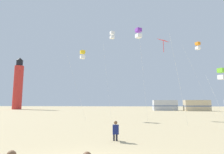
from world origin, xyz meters
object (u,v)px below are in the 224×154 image
at_px(kite_flyer_standing, 116,130).
at_px(kite_box_white, 112,35).
at_px(kite_box_violet, 138,33).
at_px(rv_van_tan, 197,105).
at_px(kite_box_orange, 198,46).
at_px(kite_box_lime, 222,74).
at_px(kite_diamond_scarlet, 164,43).
at_px(kite_box_gold, 83,55).
at_px(lighthouse_distant, 18,85).
at_px(rv_van_silver, 165,105).

xyz_separation_m(kite_flyer_standing, kite_box_white, (-1.60, 17.56, 12.13)).
distance_m(kite_box_violet, rv_van_tan, 35.07).
bearing_deg(kite_box_orange, kite_box_lime, -98.37).
distance_m(kite_diamond_scarlet, kite_box_gold, 12.03).
bearing_deg(lighthouse_distant, kite_box_violet, -44.90).
relative_size(kite_diamond_scarlet, kite_box_lime, 1.50).
bearing_deg(rv_van_silver, kite_box_orange, -91.99).
bearing_deg(kite_box_lime, kite_box_orange, 81.63).
xyz_separation_m(kite_box_lime, rv_van_silver, (0.60, 33.12, -3.70)).
bearing_deg(lighthouse_distant, kite_box_lime, -40.30).
bearing_deg(kite_box_orange, kite_box_white, -176.67).
bearing_deg(rv_van_silver, kite_box_gold, -124.49).
height_order(kite_diamond_scarlet, rv_van_tan, kite_diamond_scarlet).
bearing_deg(rv_van_tan, kite_flyer_standing, -116.10).
distance_m(kite_box_white, rv_van_tan, 32.32).
relative_size(kite_box_lime, lighthouse_distant, 0.34).
relative_size(kite_diamond_scarlet, kite_box_violet, 0.78).
relative_size(kite_box_lime, kite_box_white, 0.42).
height_order(kite_box_white, lighthouse_distant, lighthouse_distant).
xyz_separation_m(kite_box_orange, kite_box_white, (-13.33, -0.77, 1.85)).
distance_m(kite_diamond_scarlet, kite_box_white, 12.76).
distance_m(kite_box_orange, rv_van_tan, 24.66).
height_order(rv_van_silver, rv_van_tan, same).
height_order(lighthouse_distant, rv_van_tan, lighthouse_distant).
xyz_separation_m(kite_diamond_scarlet, lighthouse_distant, (-38.78, 39.40, -0.14)).
bearing_deg(kite_box_gold, rv_van_tan, 46.86).
relative_size(kite_box_orange, rv_van_tan, 1.77).
xyz_separation_m(kite_diamond_scarlet, kite_box_white, (-5.99, 10.21, 4.77)).
bearing_deg(lighthouse_distant, kite_box_orange, -31.65).
bearing_deg(kite_flyer_standing, rv_van_silver, -111.66).
xyz_separation_m(kite_box_gold, rv_van_tan, (24.19, 25.81, -7.41)).
xyz_separation_m(kite_box_white, lighthouse_distant, (-32.78, 29.19, -4.91)).
relative_size(kite_box_violet, kite_box_white, 0.81).
bearing_deg(kite_box_white, kite_box_gold, -138.90).
distance_m(kite_box_orange, kite_box_violet, 12.50).
height_order(kite_box_lime, rv_van_tan, kite_box_lime).
height_order(kite_diamond_scarlet, kite_box_gold, kite_box_gold).
bearing_deg(kite_flyer_standing, lighthouse_distant, -60.72).
height_order(kite_box_lime, lighthouse_distant, lighthouse_distant).
height_order(kite_box_orange, kite_box_gold, kite_box_orange).
distance_m(rv_van_silver, rv_van_tan, 8.02).
distance_m(kite_box_gold, rv_van_silver, 33.10).
height_order(kite_box_white, rv_van_silver, kite_box_white).
distance_m(kite_box_orange, kite_box_lime, 11.23).
xyz_separation_m(kite_box_violet, rv_van_silver, (8.85, 31.54, -8.87)).
xyz_separation_m(kite_box_white, rv_van_tan, (20.31, 22.43, -11.36)).
xyz_separation_m(kite_box_gold, kite_box_white, (3.88, 3.39, 3.95)).
distance_m(kite_box_lime, lighthouse_distant, 58.69).
xyz_separation_m(kite_flyer_standing, kite_box_gold, (-5.48, 14.18, 8.18)).
bearing_deg(lighthouse_distant, kite_diamond_scarlet, -45.46).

